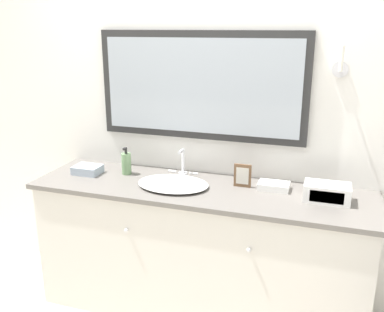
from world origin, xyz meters
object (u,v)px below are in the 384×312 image
at_px(appliance_box, 327,193).
at_px(picture_frame, 243,176).
at_px(soap_bottle, 126,163).
at_px(sink_basin, 173,183).

height_order(appliance_box, picture_frame, picture_frame).
relative_size(soap_bottle, picture_frame, 1.27).
xyz_separation_m(soap_bottle, picture_frame, (0.79, 0.01, -0.00)).
height_order(soap_bottle, appliance_box, soap_bottle).
bearing_deg(sink_basin, picture_frame, 16.22).
relative_size(sink_basin, picture_frame, 3.08).
xyz_separation_m(appliance_box, picture_frame, (-0.50, 0.07, 0.02)).
relative_size(sink_basin, appliance_box, 1.76).
bearing_deg(sink_basin, soap_bottle, 163.37).
distance_m(sink_basin, appliance_box, 0.92).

